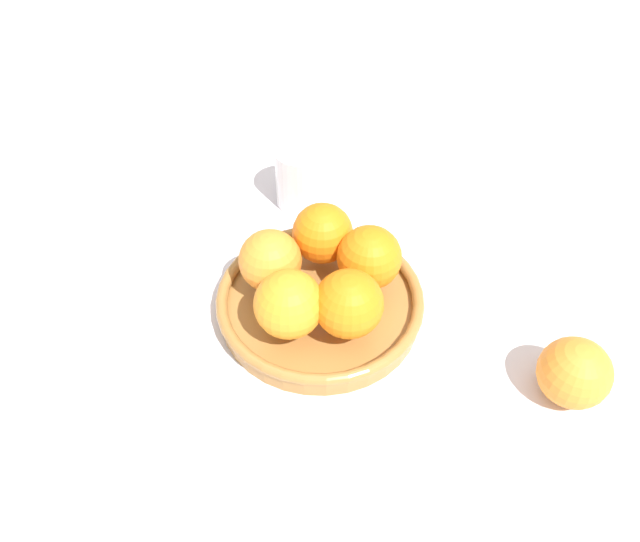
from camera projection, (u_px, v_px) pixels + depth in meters
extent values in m
plane|color=silver|center=(320.00, 311.00, 0.73)|extent=(4.00, 4.00, 0.00)
cylinder|color=#A57238|center=(320.00, 306.00, 0.72)|extent=(0.23, 0.23, 0.02)
torus|color=#A57238|center=(320.00, 297.00, 0.71)|extent=(0.24, 0.24, 0.01)
sphere|color=orange|center=(270.00, 261.00, 0.69)|extent=(0.07, 0.07, 0.07)
sphere|color=orange|center=(289.00, 304.00, 0.64)|extent=(0.07, 0.07, 0.07)
sphere|color=orange|center=(349.00, 304.00, 0.64)|extent=(0.07, 0.07, 0.07)
sphere|color=orange|center=(369.00, 258.00, 0.69)|extent=(0.07, 0.07, 0.07)
sphere|color=orange|center=(323.00, 233.00, 0.72)|extent=(0.07, 0.07, 0.07)
sphere|color=orange|center=(574.00, 373.00, 0.62)|extent=(0.07, 0.07, 0.07)
cylinder|color=white|center=(302.00, 177.00, 0.83)|extent=(0.07, 0.07, 0.09)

